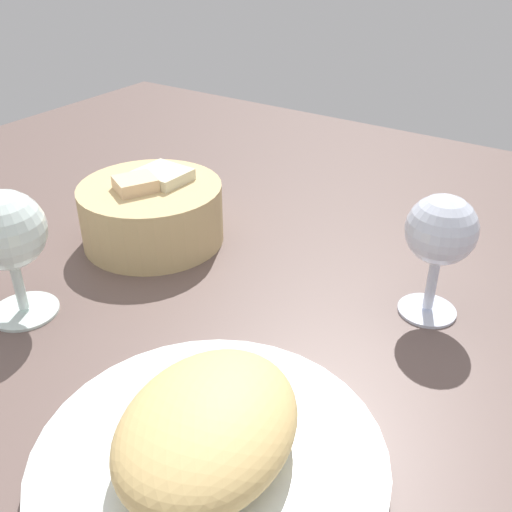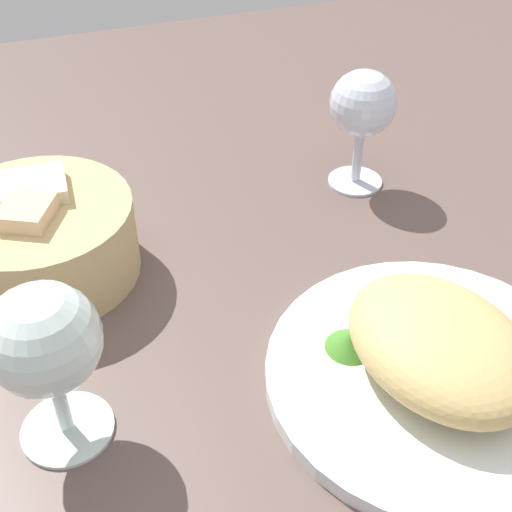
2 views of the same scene
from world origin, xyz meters
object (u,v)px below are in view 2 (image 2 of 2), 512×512
at_px(plate, 433,376).
at_px(wine_glass_near, 363,109).
at_px(bread_basket, 40,237).
at_px(wine_glass_far, 45,346).

distance_m(plate, wine_glass_near, 0.29).
xyz_separation_m(plate, bread_basket, (0.23, 0.26, 0.03)).
height_order(wine_glass_near, wine_glass_far, wine_glass_far).
relative_size(wine_glass_near, wine_glass_far, 0.97).
relative_size(plate, wine_glass_far, 1.95).
distance_m(plate, bread_basket, 0.35).
xyz_separation_m(bread_basket, wine_glass_far, (-0.18, 0.01, 0.05)).
relative_size(plate, wine_glass_near, 2.02).
height_order(plate, wine_glass_far, wine_glass_far).
xyz_separation_m(plate, wine_glass_near, (0.27, -0.06, 0.08)).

